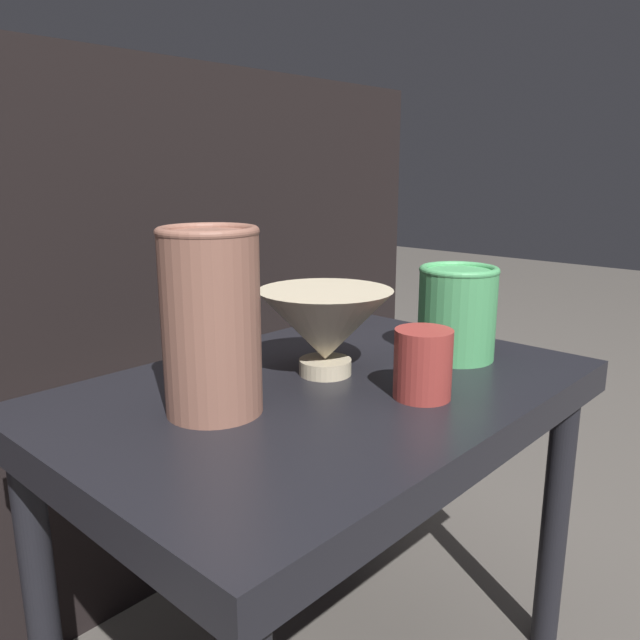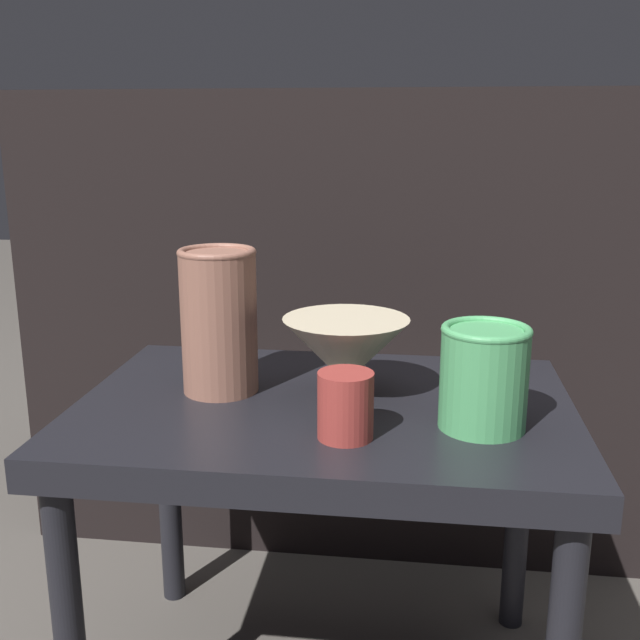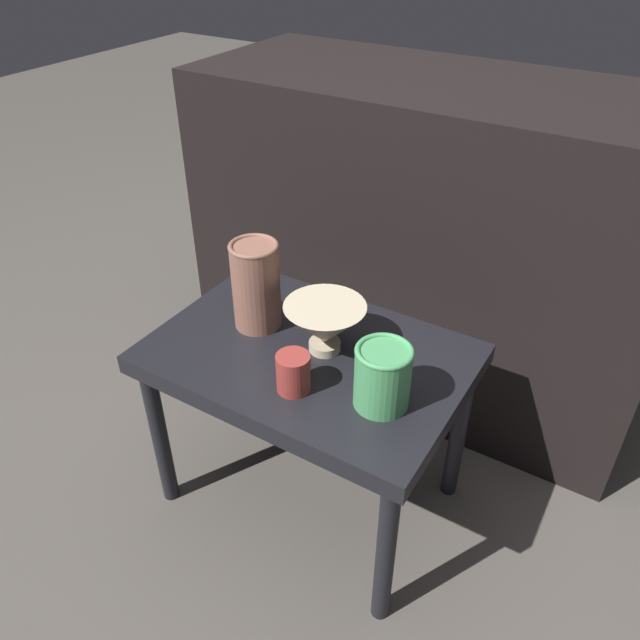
{
  "view_description": "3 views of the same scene",
  "coord_description": "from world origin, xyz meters",
  "px_view_note": "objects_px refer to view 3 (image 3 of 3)",
  "views": [
    {
      "loc": [
        -0.51,
        -0.46,
        0.67
      ],
      "look_at": [
        0.03,
        0.03,
        0.49
      ],
      "focal_mm": 35.0,
      "sensor_mm": 36.0,
      "label": 1
    },
    {
      "loc": [
        0.11,
        -0.89,
        0.76
      ],
      "look_at": [
        -0.01,
        0.01,
        0.53
      ],
      "focal_mm": 42.0,
      "sensor_mm": 36.0,
      "label": 2
    },
    {
      "loc": [
        0.53,
        -0.82,
        1.19
      ],
      "look_at": [
        0.02,
        0.0,
        0.51
      ],
      "focal_mm": 35.0,
      "sensor_mm": 36.0,
      "label": 3
    }
  ],
  "objects_px": {
    "vase_textured_left": "(256,284)",
    "cup": "(293,373)",
    "vase_colorful_right": "(383,376)",
    "bowl": "(325,325)"
  },
  "relations": [
    {
      "from": "vase_colorful_right",
      "to": "bowl",
      "type": "bearing_deg",
      "value": 154.2
    },
    {
      "from": "vase_textured_left",
      "to": "vase_colorful_right",
      "type": "relative_size",
      "value": 1.56
    },
    {
      "from": "bowl",
      "to": "vase_colorful_right",
      "type": "bearing_deg",
      "value": -25.8
    },
    {
      "from": "vase_colorful_right",
      "to": "cup",
      "type": "distance_m",
      "value": 0.16
    },
    {
      "from": "bowl",
      "to": "vase_colorful_right",
      "type": "xyz_separation_m",
      "value": [
        0.17,
        -0.08,
        0.0
      ]
    },
    {
      "from": "vase_colorful_right",
      "to": "vase_textured_left",
      "type": "bearing_deg",
      "value": 165.87
    },
    {
      "from": "vase_colorful_right",
      "to": "cup",
      "type": "bearing_deg",
      "value": -161.85
    },
    {
      "from": "vase_textured_left",
      "to": "vase_colorful_right",
      "type": "height_order",
      "value": "vase_textured_left"
    },
    {
      "from": "bowl",
      "to": "cup",
      "type": "xyz_separation_m",
      "value": [
        0.01,
        -0.13,
        -0.02
      ]
    },
    {
      "from": "vase_textured_left",
      "to": "cup",
      "type": "relative_size",
      "value": 2.48
    }
  ]
}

